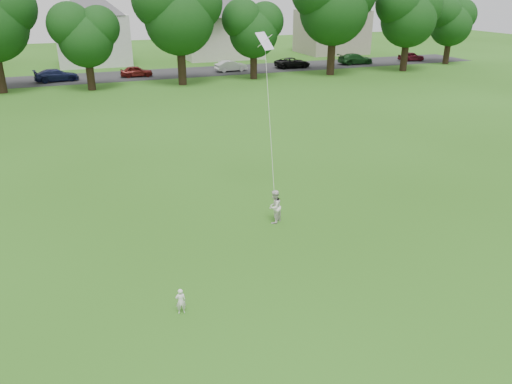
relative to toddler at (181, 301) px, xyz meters
name	(u,v)px	position (x,y,z in m)	size (l,w,h in m)	color
ground	(216,294)	(1.21, 0.60, -0.41)	(160.00, 160.00, 0.00)	#275413
street	(102,77)	(1.21, 42.60, -0.40)	(90.00, 7.00, 0.01)	#2D2D30
toddler	(181,301)	(0.00, 0.00, 0.00)	(0.30, 0.19, 0.81)	white
older_boy	(275,207)	(4.79, 4.59, 0.28)	(0.66, 0.52, 1.36)	silver
kite	(270,119)	(5.12, 6.02, 3.43)	(0.97, 1.88, 6.41)	white
tree_row	(121,12)	(3.04, 36.41, 6.16)	(81.82, 8.38, 11.52)	black
parked_cars	(148,70)	(5.82, 41.60, 0.19)	(71.72, 2.41, 1.26)	black
house_row	(97,20)	(1.92, 52.60, 4.70)	(76.40, 14.00, 10.42)	white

